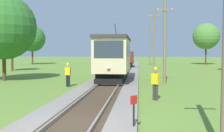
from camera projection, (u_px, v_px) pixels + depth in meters
ground_plane at (73, 130)px, 8.49m from camera, size 260.00×260.00×0.00m
track_ballast at (73, 128)px, 8.48m from camera, size 4.20×120.00×0.18m
sleeper_bed at (73, 125)px, 8.48m from camera, size 2.04×120.00×0.01m
rail_left at (52, 122)px, 8.55m from camera, size 0.07×120.00×0.14m
rail_right at (95, 123)px, 8.40m from camera, size 0.07×120.00×0.14m
red_tram at (114, 56)px, 22.21m from camera, size 2.60×8.54×4.79m
freight_car at (126, 58)px, 41.77m from camera, size 2.40×5.20×2.31m
utility_pole_near_tram at (165, 41)px, 20.64m from camera, size 1.40×0.51×6.70m
utility_pole_mid at (154, 39)px, 35.15m from camera, size 1.40×0.47×8.46m
utility_pole_far at (149, 45)px, 50.97m from camera, size 1.40×0.37×7.59m
trackside_signal_marker at (134, 111)px, 8.30m from camera, size 0.21×0.21×1.18m
track_worker at (155, 82)px, 13.73m from camera, size 0.45×0.40×1.78m
second_worker at (68, 73)px, 19.06m from camera, size 0.40×0.27×1.78m
tree_left_near at (3, 27)px, 22.88m from camera, size 5.79×5.79×7.67m
tree_right_near at (32, 39)px, 53.08m from camera, size 5.33×5.33×7.96m
tree_left_far at (206, 36)px, 51.94m from camera, size 5.28×5.28×8.37m
tree_right_far at (12, 41)px, 34.63m from camera, size 3.37×3.37×5.79m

